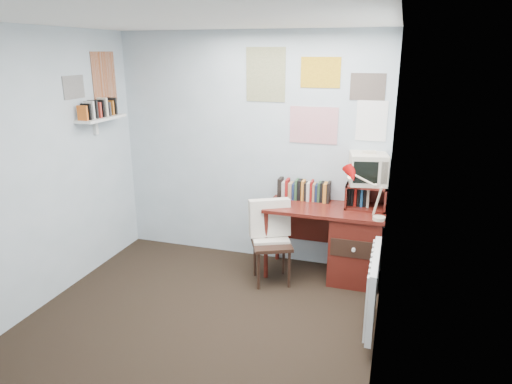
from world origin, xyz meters
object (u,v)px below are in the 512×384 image
Objects in this scene: desk_chair at (272,245)px; desk_lamp at (381,198)px; desk at (350,242)px; radiator at (374,288)px; crt_tv at (368,167)px; tv_riser at (366,196)px; wall_shelf at (101,118)px.

desk_lamp is at bearing -19.73° from desk_chair.
desk_lamp reaches higher than desk.
crt_tv is at bearing 99.28° from radiator.
desk_lamp is 0.90m from radiator.
desk_chair is 2.30× the size of crt_tv.
crt_tv is 1.31m from radiator.
desk is 1.47× the size of desk_chair.
desk_lamp reaches higher than radiator.
desk_chair is 2.05× the size of tv_riser.
tv_riser is 0.65× the size of wall_shelf.
wall_shelf is (-1.82, -0.07, 1.21)m from desk_chair.
wall_shelf reaches higher than desk.
radiator is (0.17, -1.04, -0.47)m from tv_riser.
desk_lamp is at bearing -65.25° from tv_riser.
desk_lamp reaches higher than desk_chair.
crt_tv is at bearing 99.11° from tv_riser.
desk_lamp is 1.07× the size of tv_riser.
radiator is 1.29× the size of wall_shelf.
wall_shelf is at bearing -171.60° from desk.
desk_lamp is at bearing 3.32° from wall_shelf.
wall_shelf is (-2.69, -0.49, 0.74)m from tv_riser.
radiator is 3.15m from wall_shelf.
crt_tv is at bearing 1.89° from desk_chair.
desk is 1.94× the size of wall_shelf.
desk_lamp is (0.27, -0.22, 0.57)m from desk.
desk_chair is (-0.75, -0.30, 0.00)m from desk.
desk_chair is 1.32× the size of wall_shelf.
desk is 2.81× the size of desk_lamp.
crt_tv is 2.77m from wall_shelf.
desk_chair is 1.02× the size of radiator.
tv_riser is at bearing 42.96° from desk.
desk is 0.79m from crt_tv.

